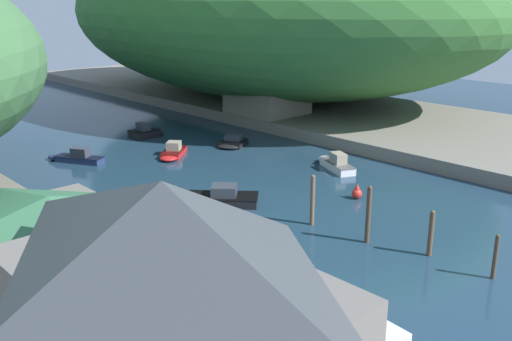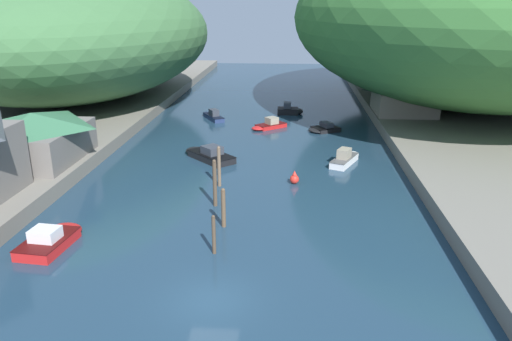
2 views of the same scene
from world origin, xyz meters
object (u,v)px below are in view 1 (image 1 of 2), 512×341
Objects in this scene: boat_cabin_cruiser at (232,143)px; boat_open_rowboat at (173,152)px; boat_yellow_tender at (213,198)px; right_bank_cottage at (267,91)px; boathouse_shed at (52,237)px; boat_red_skiff at (147,132)px; boat_near_quay at (335,163)px; waterfront_building at (167,296)px; boat_navy_launch at (75,157)px; person_on_quay at (59,222)px; channel_buoy_near at (357,193)px.

boat_open_rowboat is (-6.11, 0.88, 0.06)m from boat_cabin_cruiser.
boat_cabin_cruiser is at bearing 0.68° from boat_yellow_tender.
boat_cabin_cruiser is at bearing -152.04° from right_bank_cottage.
boat_red_skiff is at bearing 50.00° from boathouse_shed.
boathouse_shed is 39.91m from right_bank_cottage.
boathouse_shed is 26.42m from boat_near_quay.
boat_navy_launch is at bearing 68.85° from waterfront_building.
boat_yellow_tender is 3.40× the size of person_on_quay.
boathouse_shed is 29.31m from boat_cabin_cruiser.
boathouse_shed reaches higher than person_on_quay.
person_on_quay reaches higher than boat_navy_launch.
waterfront_building is at bearing 165.87° from person_on_quay.
boat_navy_launch is 19.43m from person_on_quay.
right_bank_cottage reaches higher than person_on_quay.
boat_open_rowboat is at bearing 23.42° from boat_yellow_tender.
boat_navy_launch is 21.90m from boat_near_quay.
channel_buoy_near is (7.91, -6.02, 0.01)m from boat_yellow_tender.
boat_red_skiff is 0.82× the size of boat_cabin_cruiser.
channel_buoy_near is at bearing -80.99° from boat_yellow_tender.
right_bank_cottage reaches higher than boat_open_rowboat.
boat_navy_launch is 8.26m from boat_open_rowboat.
right_bank_cottage is (34.94, 31.56, -1.50)m from waterfront_building.
boat_cabin_cruiser is (11.04, 10.81, -0.11)m from boat_yellow_tender.
person_on_quay is at bearing 141.70° from boat_yellow_tender.
channel_buoy_near is at bearing 23.46° from waterfront_building.
right_bank_cottage is 1.85× the size of boat_open_rowboat.
boat_yellow_tender is 12.47m from boat_near_quay.
boat_near_quay is at bearing 171.52° from boat_open_rowboat.
waterfront_building is 2.71× the size of boat_open_rowboat.
boat_cabin_cruiser is 25.34m from person_on_quay.
boathouse_shed reaches higher than boat_near_quay.
waterfront_building is 47.10m from right_bank_cottage.
boat_open_rowboat is (4.92, 11.69, -0.05)m from boat_yellow_tender.
boat_red_skiff is 10.09m from boat_navy_launch.
person_on_quay is (3.12, 14.62, -2.88)m from waterfront_building.
boat_yellow_tender is at bearing 47.49° from waterfront_building.
boat_cabin_cruiser is (24.40, 15.98, -2.92)m from boathouse_shed.
boat_cabin_cruiser is (3.70, -8.68, -0.17)m from boat_red_skiff.
boat_open_rowboat is (19.31, 27.38, -4.66)m from waterfront_building.
boat_yellow_tender is at bearing -142.34° from right_bank_cottage.
boat_red_skiff is 20.48m from boat_near_quay.
boat_near_quay is (14.59, -16.33, 0.06)m from boat_navy_launch.
person_on_quay is (-19.17, 4.94, 1.72)m from channel_buoy_near.
boat_near_quay reaches higher than boat_cabin_cruiser.
boat_yellow_tender is at bearing 116.60° from boat_open_rowboat.
boat_open_rowboat is 20.69m from person_on_quay.
boat_cabin_cruiser is 17.11m from channel_buoy_near.
boat_red_skiff reaches higher than boat_navy_launch.
boathouse_shed is at bearing 157.43° from boat_yellow_tender.
boat_near_quay is at bearing -77.25° from boat_navy_launch.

